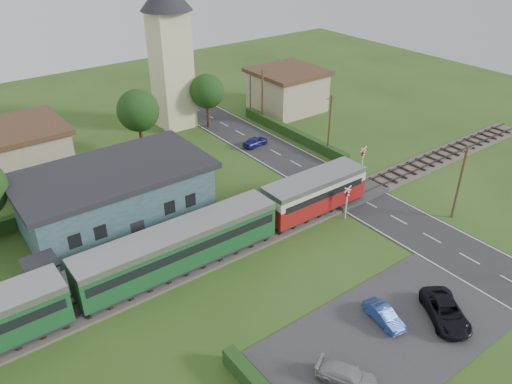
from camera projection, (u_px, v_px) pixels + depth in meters
ground at (287, 241)px, 41.52m from camera, size 120.00×120.00×0.00m
railway_track at (272, 229)px, 42.86m from camera, size 76.00×3.20×0.49m
road at (369, 204)px, 46.71m from camera, size 6.00×70.00×0.05m
car_park at (388, 335)px, 32.39m from camera, size 17.00×9.00×0.08m
crossing_deck at (354, 193)px, 48.00m from camera, size 6.20×3.40×0.45m
platform at (149, 252)px, 39.82m from camera, size 30.00×3.00×0.45m
equipment_hut at (43, 276)px, 34.91m from camera, size 2.30×2.30×2.55m
station_building at (116, 196)px, 42.62m from camera, size 16.00×9.00×5.30m
train at (141, 262)px, 35.57m from camera, size 43.20×2.90×3.40m
church_tower at (169, 44)px, 58.49m from camera, size 6.00×6.00×17.60m
house_west at (12, 154)px, 49.70m from camera, size 10.80×8.80×5.50m
house_east at (287, 89)px, 67.20m from camera, size 8.80×8.80×5.50m
hedge_roadside at (293, 133)px, 59.72m from camera, size 0.80×18.00×1.20m
hedge_station at (100, 196)px, 46.77m from camera, size 22.00×0.80×1.30m
tree_b at (138, 111)px, 53.97m from camera, size 4.60×4.60×7.34m
tree_c at (207, 91)px, 60.73m from camera, size 4.20×4.20×6.78m
utility_pole_b at (460, 182)px, 42.93m from camera, size 1.40×0.22×7.00m
utility_pole_c at (329, 125)px, 54.05m from camera, size 1.40×0.22×7.00m
utility_pole_d at (262, 96)px, 62.38m from camera, size 1.40×0.22×7.00m
crossing_signal_near at (347, 198)px, 43.50m from camera, size 0.84×0.28×3.28m
crossing_signal_far at (363, 157)px, 50.58m from camera, size 0.84×0.28×3.28m
streetlamp_east at (250, 88)px, 67.08m from camera, size 0.30×0.30×5.15m
car_on_road at (255, 141)px, 57.72m from camera, size 3.30×1.68×1.08m
car_park_blue at (384, 315)px, 33.14m from camera, size 1.59×3.36×1.06m
car_park_silver at (347, 376)px, 28.85m from camera, size 3.11×3.96×1.07m
car_park_dark at (446, 311)px, 33.28m from camera, size 4.34×5.11×1.30m
pedestrian_near at (243, 210)px, 43.26m from camera, size 0.74×0.61×1.76m
pedestrian_far at (57, 274)px, 35.67m from camera, size 0.98×1.10×1.87m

